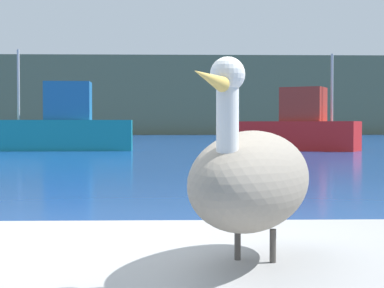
% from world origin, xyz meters
% --- Properties ---
extents(hillside_backdrop, '(140.00, 11.89, 9.32)m').
position_xyz_m(hillside_backdrop, '(0.00, 76.28, 4.66)').
color(hillside_backdrop, '#5B664C').
rests_on(hillside_backdrop, ground).
extents(pelican, '(0.86, 1.34, 0.90)m').
position_xyz_m(pelican, '(1.10, -0.72, 0.99)').
color(pelican, gray).
rests_on(pelican, pier_dock).
extents(fishing_boat_teal, '(6.67, 2.11, 4.73)m').
position_xyz_m(fishing_boat_teal, '(-4.48, 26.42, 1.10)').
color(fishing_boat_teal, teal).
rests_on(fishing_boat_teal, ground).
extents(fishing_boat_red, '(6.24, 4.49, 4.51)m').
position_xyz_m(fishing_boat_red, '(6.58, 26.49, 1.02)').
color(fishing_boat_red, red).
rests_on(fishing_boat_red, ground).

